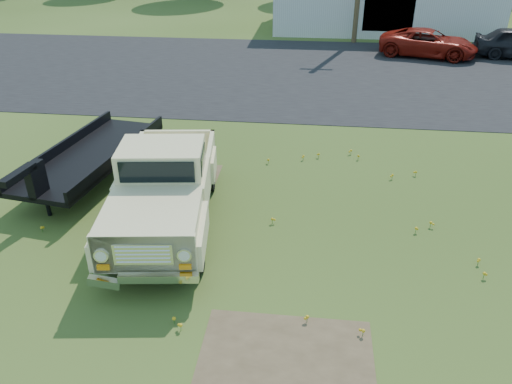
# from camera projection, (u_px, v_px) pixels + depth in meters

# --- Properties ---
(ground) EXTENTS (140.00, 140.00, 0.00)m
(ground) POSITION_uv_depth(u_px,v_px,m) (229.00, 249.00, 11.36)
(ground) COLOR #314716
(ground) RESTS_ON ground
(asphalt_lot) EXTENTS (90.00, 14.00, 0.02)m
(asphalt_lot) POSITION_uv_depth(u_px,v_px,m) (279.00, 72.00, 24.40)
(asphalt_lot) COLOR black
(asphalt_lot) RESTS_ON ground
(dirt_patch_a) EXTENTS (3.00, 2.00, 0.01)m
(dirt_patch_a) POSITION_uv_depth(u_px,v_px,m) (286.00, 356.00, 8.60)
(dirt_patch_a) COLOR brown
(dirt_patch_a) RESTS_ON ground
(dirt_patch_b) EXTENTS (2.20, 1.60, 0.01)m
(dirt_patch_b) POSITION_uv_depth(u_px,v_px,m) (181.00, 176.00, 14.61)
(dirt_patch_b) COLOR brown
(dirt_patch_b) RESTS_ON ground
(vintage_pickup_truck) EXTENTS (3.00, 6.09, 2.12)m
(vintage_pickup_truck) POSITION_uv_depth(u_px,v_px,m) (164.00, 186.00, 11.79)
(vintage_pickup_truck) COLOR beige
(vintage_pickup_truck) RESTS_ON ground
(flatbed_trailer) EXTENTS (2.77, 6.04, 1.59)m
(flatbed_trailer) POSITION_uv_depth(u_px,v_px,m) (92.00, 152.00, 14.15)
(flatbed_trailer) COLOR black
(flatbed_trailer) RESTS_ON ground
(red_pickup) EXTENTS (5.51, 3.60, 1.41)m
(red_pickup) POSITION_uv_depth(u_px,v_px,m) (428.00, 43.00, 26.71)
(red_pickup) COLOR maroon
(red_pickup) RESTS_ON ground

